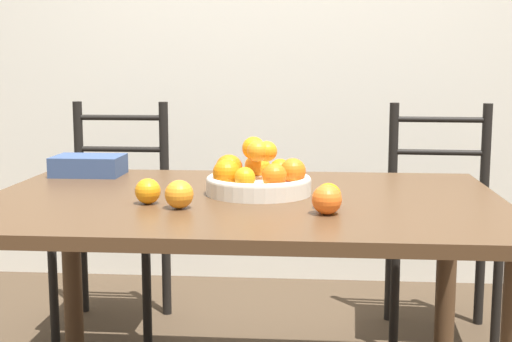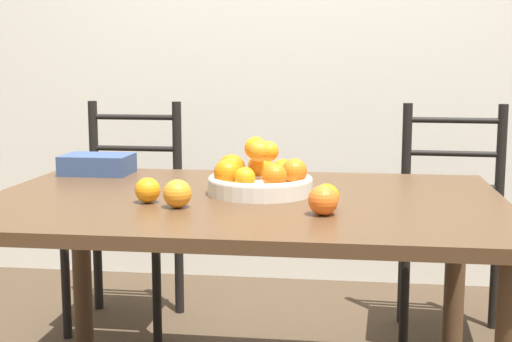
{
  "view_description": "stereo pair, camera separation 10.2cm",
  "coord_description": "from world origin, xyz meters",
  "views": [
    {
      "loc": [
        0.21,
        -2.03,
        1.11
      ],
      "look_at": [
        0.04,
        -0.04,
        0.81
      ],
      "focal_mm": 50.0,
      "sensor_mm": 36.0,
      "label": 1
    },
    {
      "loc": [
        0.31,
        -2.02,
        1.11
      ],
      "look_at": [
        0.04,
        -0.04,
        0.81
      ],
      "focal_mm": 50.0,
      "sensor_mm": 36.0,
      "label": 2
    }
  ],
  "objects": [
    {
      "name": "dining_table",
      "position": [
        0.0,
        0.0,
        0.63
      ],
      "size": [
        1.51,
        1.03,
        0.72
      ],
      "color": "#4C331E",
      "rests_on": "ground_plane"
    },
    {
      "name": "orange_loose_0",
      "position": [
        -0.25,
        -0.12,
        0.76
      ],
      "size": [
        0.07,
        0.07,
        0.07
      ],
      "color": "orange",
      "rests_on": "dining_table"
    },
    {
      "name": "fruit_bowl",
      "position": [
        0.04,
        0.06,
        0.77
      ],
      "size": [
        0.31,
        0.31,
        0.17
      ],
      "color": "beige",
      "rests_on": "dining_table"
    },
    {
      "name": "wall_back",
      "position": [
        0.0,
        1.59,
        1.3
      ],
      "size": [
        8.0,
        0.06,
        2.6
      ],
      "color": "silver",
      "rests_on": "ground_plane"
    },
    {
      "name": "chair_left",
      "position": [
        -0.63,
        0.85,
        0.46
      ],
      "size": [
        0.42,
        0.4,
        0.95
      ],
      "rotation": [
        0.0,
        0.0,
        -0.01
      ],
      "color": "black",
      "rests_on": "ground_plane"
    },
    {
      "name": "orange_loose_2",
      "position": [
        -0.15,
        -0.18,
        0.76
      ],
      "size": [
        0.08,
        0.08,
        0.08
      ],
      "color": "orange",
      "rests_on": "dining_table"
    },
    {
      "name": "chair_right",
      "position": [
        0.72,
        0.85,
        0.46
      ],
      "size": [
        0.44,
        0.42,
        0.95
      ],
      "rotation": [
        0.0,
        0.0,
        -0.05
      ],
      "color": "black",
      "rests_on": "ground_plane"
    },
    {
      "name": "orange_loose_1",
      "position": [
        0.25,
        -0.15,
        0.76
      ],
      "size": [
        0.07,
        0.07,
        0.07
      ],
      "color": "orange",
      "rests_on": "dining_table"
    },
    {
      "name": "orange_loose_3",
      "position": [
        0.24,
        -0.22,
        0.76
      ],
      "size": [
        0.08,
        0.08,
        0.08
      ],
      "color": "orange",
      "rests_on": "dining_table"
    },
    {
      "name": "book_stack",
      "position": [
        -0.58,
        0.37,
        0.76
      ],
      "size": [
        0.24,
        0.17,
        0.07
      ],
      "color": "#334770",
      "rests_on": "dining_table"
    }
  ]
}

